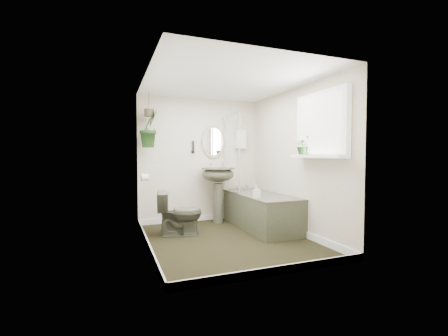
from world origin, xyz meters
name	(u,v)px	position (x,y,z in m)	size (l,w,h in m)	color
floor	(228,240)	(0.00, 0.00, -0.01)	(2.30, 2.80, 0.02)	black
ceiling	(228,81)	(0.00, 0.00, 2.31)	(2.30, 2.80, 0.02)	white
wall_back	(200,160)	(0.00, 1.41, 1.15)	(2.30, 0.02, 2.30)	beige
wall_front	(279,164)	(0.00, -1.41, 1.15)	(2.30, 0.02, 2.30)	beige
wall_left	(146,162)	(-1.16, 0.00, 1.15)	(0.02, 2.80, 2.30)	beige
wall_right	(296,161)	(1.16, 0.00, 1.15)	(0.02, 2.80, 2.30)	beige
skirting	(228,236)	(0.00, 0.00, 0.05)	(2.30, 2.80, 0.10)	white
bathtub	(260,211)	(0.80, 0.50, 0.29)	(0.72, 1.72, 0.58)	#3F4133
bath_screen	(232,153)	(0.47, 0.99, 1.28)	(0.04, 0.72, 1.40)	silver
shower_box	(241,139)	(0.80, 1.34, 1.55)	(0.20, 0.10, 0.35)	white
oval_mirror	(214,142)	(0.25, 1.37, 1.50)	(0.46, 0.03, 0.62)	tan
wall_sconce	(193,147)	(-0.15, 1.36, 1.40)	(0.04, 0.04, 0.22)	black
toilet_roll_holder	(145,177)	(-1.10, 0.70, 0.90)	(0.11, 0.11, 0.11)	white
window_recess	(321,125)	(1.09, -0.70, 1.65)	(0.08, 1.00, 0.90)	white
window_sill	(317,156)	(1.02, -0.70, 1.23)	(0.18, 1.00, 0.04)	white
window_blinds	(319,125)	(1.04, -0.70, 1.65)	(0.01, 0.86, 0.76)	white
toilet	(180,213)	(-0.60, 0.51, 0.35)	(0.39, 0.68, 0.70)	#3F4133
pedestal_sink	(218,195)	(0.25, 1.11, 0.51)	(0.60, 0.51, 1.02)	#3F4133
sill_plant	(302,145)	(1.00, -0.40, 1.38)	(0.24, 0.21, 0.26)	black
hanging_plant	(149,128)	(-0.97, 1.16, 1.69)	(0.36, 0.29, 0.65)	black
soap_bottle	(257,192)	(0.51, 0.07, 0.68)	(0.09, 0.09, 0.20)	black
hanging_pot	(149,113)	(-0.97, 1.16, 1.96)	(0.16, 0.16, 0.12)	#3A3322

